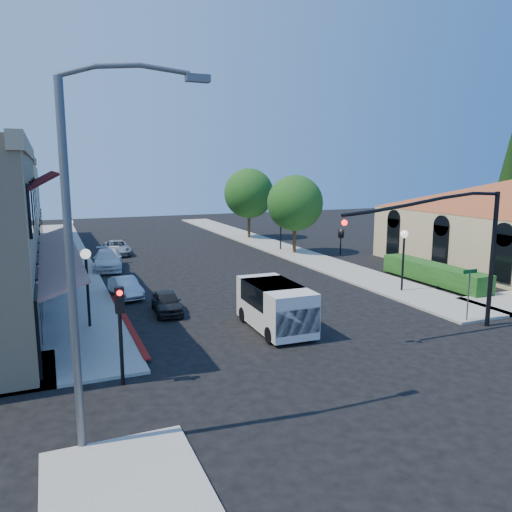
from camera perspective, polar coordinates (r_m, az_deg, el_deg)
name	(u,v)px	position (r m, az deg, el deg)	size (l,w,h in m)	color
ground	(356,364)	(18.77, 11.31, -12.04)	(120.00, 120.00, 0.00)	black
sidewalk_left	(66,258)	(41.91, -20.89, -0.20)	(3.50, 50.00, 0.12)	gray
sidewalk_right	(269,245)	(45.87, 1.48, 1.29)	(3.50, 50.00, 0.12)	gray
curb_red_strip	(127,324)	(23.58, -14.53, -7.57)	(0.25, 10.00, 0.06)	maroon
hedge	(433,284)	(32.57, 19.57, -2.99)	(1.40, 8.00, 1.10)	#1C4914
conifer_far	(510,176)	(49.84, 27.03, 8.18)	(3.20, 3.20, 11.00)	#392417
street_tree_a	(295,203)	(40.96, 4.47, 6.04)	(4.56, 4.56, 6.48)	#392417
street_tree_b	(249,193)	(50.02, -0.82, 7.17)	(4.94, 4.94, 7.02)	#392417
signal_mast_arm	(457,238)	(22.54, 21.95, 1.89)	(8.01, 0.39, 6.00)	black
secondary_signal	(120,317)	(16.51, -15.27, -6.76)	(0.28, 0.42, 3.32)	black
cobra_streetlight	(85,242)	(12.46, -19.00, 1.57)	(3.60, 0.25, 9.31)	#595B5E
street_name_sign	(469,287)	(24.59, 23.17, -3.24)	(0.80, 0.06, 2.50)	#595B5E
lamppost_left_near	(86,268)	(22.76, -18.81, -1.30)	(0.44, 0.44, 3.57)	black
lamppost_left_far	(70,231)	(36.59, -20.45, 2.68)	(0.44, 0.44, 3.57)	black
lamppost_right_near	(404,245)	(29.26, 16.55, 1.22)	(0.44, 0.44, 3.57)	black
lamppost_right_far	(281,219)	(42.73, 2.85, 4.26)	(0.44, 0.44, 3.57)	black
white_van	(276,304)	(21.80, 2.26, -5.47)	(2.12, 4.63, 2.03)	silver
parked_car_a	(167,302)	(24.86, -10.17, -5.19)	(1.28, 3.18, 1.08)	black
parked_car_b	(126,287)	(28.31, -14.67, -3.49)	(1.15, 3.31, 1.09)	silver
parked_car_c	(108,260)	(36.41, -16.59, -0.41)	(1.91, 4.69, 1.36)	white
parked_car_d	(117,248)	(42.45, -15.62, 0.93)	(1.92, 4.17, 1.16)	#A6AAAB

